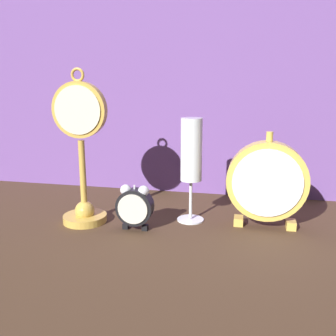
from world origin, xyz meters
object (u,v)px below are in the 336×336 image
object	(u,v)px
alarm_clock_twin_bell	(135,205)
mantel_clock_silver	(267,182)
pocket_watch_on_stand	(82,159)
champagne_flute	(191,157)

from	to	relation	value
alarm_clock_twin_bell	mantel_clock_silver	bearing A→B (deg)	15.39
pocket_watch_on_stand	mantel_clock_silver	bearing A→B (deg)	7.66
pocket_watch_on_stand	alarm_clock_twin_bell	xyz separation A→B (m)	(0.12, -0.02, -0.09)
pocket_watch_on_stand	mantel_clock_silver	world-z (taller)	pocket_watch_on_stand
alarm_clock_twin_bell	pocket_watch_on_stand	bearing A→B (deg)	170.33
alarm_clock_twin_bell	champagne_flute	size ratio (longest dim) A/B	0.42
mantel_clock_silver	alarm_clock_twin_bell	bearing A→B (deg)	-164.61
mantel_clock_silver	champagne_flute	distance (m)	0.17
champagne_flute	alarm_clock_twin_bell	bearing A→B (deg)	-143.13
pocket_watch_on_stand	champagne_flute	distance (m)	0.24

